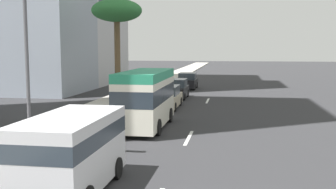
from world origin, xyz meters
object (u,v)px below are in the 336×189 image
minibus_fifth (146,97)px  pedestrian_near_lamp (121,86)px  car_second (166,98)px  car_fourth (176,89)px  palm_tree (117,13)px  street_lamp (29,49)px  van_third (71,148)px  car_lead (187,81)px

minibus_fifth → pedestrian_near_lamp: minibus_fifth is taller
car_second → car_fourth: size_ratio=1.15×
palm_tree → pedestrian_near_lamp: bearing=-1.9°
car_second → street_lamp: size_ratio=0.70×
palm_tree → street_lamp: 19.30m
car_second → street_lamp: street_lamp is taller
street_lamp → palm_tree: bearing=6.5°
car_second → minibus_fifth: (-7.41, -0.15, 0.95)m
pedestrian_near_lamp → car_fourth: bearing=-167.2°
car_fourth → minibus_fifth: (-13.22, -0.22, 0.92)m
car_fourth → street_lamp: (-20.39, 2.67, 3.53)m
van_third → palm_tree: size_ratio=0.57×
minibus_fifth → street_lamp: (-7.17, 2.89, 2.61)m
street_lamp → car_second: bearing=-10.6°
car_fourth → palm_tree: palm_tree is taller
car_second → minibus_fifth: minibus_fifth is taller
pedestrian_near_lamp → car_second: bearing=139.1°
car_second → van_third: bearing=0.2°
car_second → minibus_fifth: bearing=1.2°
car_second → palm_tree: (4.36, 4.90, 6.53)m
minibus_fifth → street_lamp: 8.16m
car_lead → minibus_fifth: minibus_fifth is taller
car_second → car_fourth: car_fourth is taller
car_fourth → pedestrian_near_lamp: size_ratio=2.59×
car_fourth → pedestrian_near_lamp: pedestrian_near_lamp is taller
minibus_fifth → pedestrian_near_lamp: size_ratio=4.08×
van_third → car_fourth: van_third is taller
minibus_fifth → street_lamp: street_lamp is taller
van_third → car_second: bearing=-179.8°
pedestrian_near_lamp → car_lead: bearing=-111.5°
minibus_fifth → pedestrian_near_lamp: bearing=-158.4°
car_lead → car_fourth: bearing=0.0°
car_lead → van_third: van_third is taller
car_second → van_third: (-17.49, -0.06, 0.58)m
car_lead → van_third: (-31.82, -0.13, 0.54)m
car_second → palm_tree: bearing=-131.7°
van_third → street_lamp: street_lamp is taller
van_third → pedestrian_near_lamp: size_ratio=2.97×
minibus_fifth → car_second: bearing=-178.8°
car_lead → van_third: 31.82m
pedestrian_near_lamp → street_lamp: size_ratio=0.23×
minibus_fifth → palm_tree: size_ratio=0.78×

